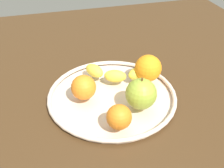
% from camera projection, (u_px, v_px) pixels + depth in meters
% --- Properties ---
extents(ground_plane, '(1.44, 1.44, 0.04)m').
position_uv_depth(ground_plane, '(112.00, 103.00, 0.78)').
color(ground_plane, '#432C17').
extents(fruit_bowl, '(0.36, 0.36, 0.02)m').
position_uv_depth(fruit_bowl, '(112.00, 95.00, 0.76)').
color(fruit_bowl, beige).
rests_on(fruit_bowl, ground_plane).
extents(banana, '(0.19, 0.11, 0.04)m').
position_uv_depth(banana, '(117.00, 73.00, 0.80)').
color(banana, yellow).
rests_on(banana, fruit_bowl).
extents(apple, '(0.08, 0.08, 0.09)m').
position_uv_depth(apple, '(141.00, 94.00, 0.68)').
color(apple, '#91A934').
rests_on(apple, fruit_bowl).
extents(orange_front_left, '(0.07, 0.07, 0.07)m').
position_uv_depth(orange_front_left, '(83.00, 86.00, 0.72)').
color(orange_front_left, orange).
rests_on(orange_front_left, fruit_bowl).
extents(orange_back_left, '(0.08, 0.08, 0.08)m').
position_uv_depth(orange_back_left, '(148.00, 68.00, 0.78)').
color(orange_back_left, orange).
rests_on(orange_back_left, fruit_bowl).
extents(orange_back_right, '(0.06, 0.06, 0.06)m').
position_uv_depth(orange_back_right, '(119.00, 117.00, 0.63)').
color(orange_back_right, orange).
rests_on(orange_back_right, fruit_bowl).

